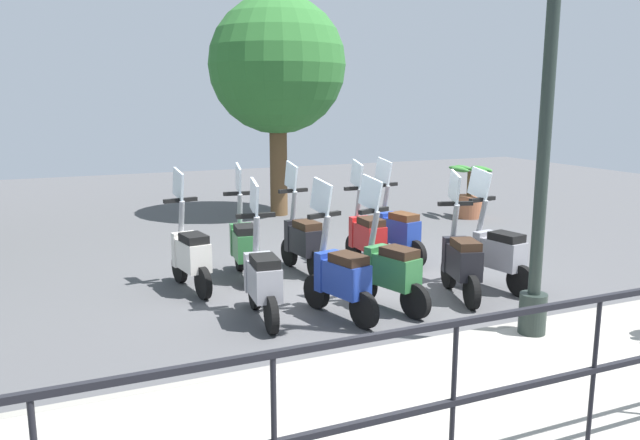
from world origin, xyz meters
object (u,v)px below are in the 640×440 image
at_px(scooter_near_2, 390,269).
at_px(scooter_far_1, 366,236).
at_px(scooter_far_0, 397,230).
at_px(scooter_far_3, 244,244).
at_px(potted_palm, 469,196).
at_px(scooter_far_2, 302,239).
at_px(lamp_post_near, 546,120).
at_px(scooter_far_4, 190,254).
at_px(scooter_near_4, 262,278).
at_px(tree_distant, 277,66).
at_px(scooter_near_1, 461,260).
at_px(scooter_near_0, 496,252).
at_px(scooter_near_3, 340,276).

xyz_separation_m(scooter_near_2, scooter_far_1, (1.69, -0.59, 0.00)).
distance_m(scooter_far_0, scooter_far_3, 2.35).
relative_size(potted_palm, scooter_far_2, 0.69).
bearing_deg(scooter_far_1, lamp_post_near, -176.57).
xyz_separation_m(lamp_post_near, scooter_far_1, (3.23, 0.13, -1.73)).
bearing_deg(scooter_far_2, scooter_far_4, 91.85).
bearing_deg(scooter_near_4, scooter_far_4, 24.66).
distance_m(potted_palm, scooter_near_2, 6.12).
distance_m(scooter_near_2, scooter_far_3, 2.23).
xyz_separation_m(scooter_near_4, scooter_far_4, (1.41, 0.49, 0.00)).
bearing_deg(scooter_far_4, scooter_far_2, -91.64).
height_order(tree_distant, scooter_near_1, tree_distant).
height_order(tree_distant, scooter_far_0, tree_distant).
bearing_deg(lamp_post_near, scooter_near_2, 25.16).
xyz_separation_m(scooter_far_0, scooter_far_3, (0.06, 2.35, 0.00)).
relative_size(lamp_post_near, scooter_far_0, 3.01).
distance_m(lamp_post_near, scooter_near_0, 2.59).
height_order(scooter_near_0, scooter_near_3, same).
distance_m(scooter_near_1, scooter_far_2, 2.26).
bearing_deg(potted_palm, scooter_near_4, 125.17).
xyz_separation_m(potted_palm, scooter_near_0, (-4.17, 2.69, 0.04)).
bearing_deg(lamp_post_near, scooter_near_3, 42.27).
bearing_deg(scooter_near_0, scooter_far_4, 57.03).
relative_size(scooter_near_0, scooter_near_3, 1.00).
relative_size(scooter_near_0, scooter_far_4, 1.00).
xyz_separation_m(tree_distant, scooter_near_2, (-6.16, 0.87, -2.56)).
relative_size(scooter_near_0, scooter_near_4, 1.00).
height_order(scooter_near_2, scooter_near_3, same).
height_order(scooter_far_2, scooter_far_4, same).
height_order(scooter_near_0, scooter_far_2, same).
height_order(scooter_near_4, scooter_far_3, same).
distance_m(lamp_post_near, scooter_far_3, 4.28).
relative_size(scooter_far_0, scooter_far_3, 1.00).
relative_size(scooter_near_1, scooter_near_3, 1.00).
bearing_deg(scooter_far_1, scooter_far_2, 81.99).
bearing_deg(potted_palm, scooter_near_2, 134.88).
xyz_separation_m(scooter_near_0, scooter_near_1, (-0.13, 0.64, 0.00)).
bearing_deg(scooter_near_3, scooter_far_1, -49.97).
height_order(scooter_far_3, scooter_far_4, same).
bearing_deg(scooter_near_3, scooter_near_2, -101.67).
bearing_deg(scooter_near_3, scooter_far_4, 23.41).
height_order(lamp_post_near, scooter_far_3, lamp_post_near).
distance_m(tree_distant, scooter_near_1, 6.65).
bearing_deg(scooter_near_2, potted_palm, -61.09).
distance_m(tree_distant, potted_palm, 4.71).
bearing_deg(tree_distant, scooter_far_3, 154.42).
bearing_deg(scooter_near_4, scooter_near_3, -102.51).
bearing_deg(potted_palm, tree_distant, 61.99).
height_order(potted_palm, scooter_near_1, scooter_near_1).
height_order(scooter_near_3, scooter_far_1, same).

